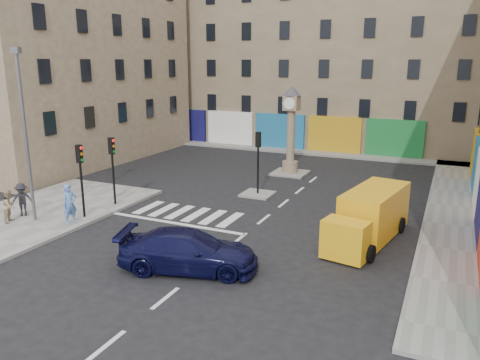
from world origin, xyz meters
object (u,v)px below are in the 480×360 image
Objects in this scene: pedestrian_tan at (10,206)px; pedestrian_blue at (70,204)px; navy_sedan at (188,251)px; traffic_light_left_near at (81,169)px; yellow_van at (370,216)px; lamp_post at (25,127)px; clock_pillar at (291,124)px; pedestrian_dark at (22,200)px; traffic_light_island at (258,153)px; traffic_light_left_far at (112,160)px.

pedestrian_blue is at bearing -92.77° from pedestrian_tan.
pedestrian_blue is at bearing 60.12° from navy_sedan.
traffic_light_left_near is 14.06m from yellow_van.
lamp_post reaches higher than yellow_van.
clock_pillar is 3.58× the size of pedestrian_dark.
lamp_post reaches higher than traffic_light_left_near.
clock_pillar is 17.78m from pedestrian_dark.
pedestrian_dark is at bearing -10.51° from pedestrian_tan.
traffic_light_island is 0.58× the size of yellow_van.
pedestrian_tan is (-16.36, -5.24, -0.15)m from yellow_van.
traffic_light_left_near is at bearing 36.38° from lamp_post.
yellow_van is (15.51, 4.56, -3.68)m from lamp_post.
navy_sedan is at bearing -123.36° from yellow_van.
traffic_light_left_far is 0.69× the size of navy_sedan.
pedestrian_blue reaches higher than navy_sedan.
traffic_light_island is 10.89m from pedestrian_blue.
clock_pillar reaches higher than navy_sedan.
pedestrian_blue is (-7.71, 1.83, 0.35)m from navy_sedan.
navy_sedan is at bearing -33.97° from traffic_light_left_far.
traffic_light_left_near is 1.84m from pedestrian_blue.
pedestrian_blue reaches higher than pedestrian_dark.
pedestrian_tan is (-9.05, -15.87, -2.59)m from clock_pillar.
pedestrian_blue is 1.21× the size of pedestrian_tan.
yellow_van is at bearing -24.48° from pedestrian_dark.
navy_sedan is (7.86, -2.89, -1.85)m from traffic_light_left_near.
pedestrian_tan is at bearing 127.64° from pedestrian_blue.
clock_pillar is at bearing 134.68° from yellow_van.
pedestrian_tan is at bearing -142.91° from traffic_light_left_near.
pedestrian_blue is (0.15, -1.06, -1.50)m from traffic_light_left_near.
lamp_post is 4.87× the size of pedestrian_dark.
lamp_post is 1.30× the size of yellow_van.
yellow_van is 3.95× the size of pedestrian_tan.
traffic_light_left_far reaches higher than yellow_van.
navy_sedan is (1.56, -10.69, -1.82)m from traffic_light_island.
clock_pillar is 18.46m from pedestrian_tan.
traffic_light_left_near is at bearing -114.55° from clock_pillar.
pedestrian_tan is (-2.75, -4.48, -1.67)m from traffic_light_left_far.
pedestrian_blue is at bearing -124.76° from traffic_light_island.
clock_pillar is (6.30, 11.40, 0.93)m from traffic_light_left_far.
yellow_van is at bearing 3.21° from traffic_light_left_far.
clock_pillar is (0.00, 6.00, 0.96)m from traffic_light_island.
lamp_post is at bearing -116.57° from traffic_light_left_far.
traffic_light_left_far is at bearing -118.94° from clock_pillar.
traffic_light_left_near is at bearing 53.28° from navy_sedan.
traffic_light_left_near is 3.83m from pedestrian_tan.
traffic_light_left_far is 0.61× the size of clock_pillar.
traffic_light_left_near is 2.30× the size of pedestrian_tan.
traffic_light_left_far is 0.45× the size of lamp_post.
traffic_light_left_far reaches higher than pedestrian_tan.
yellow_van is at bearing -54.27° from pedestrian_blue.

